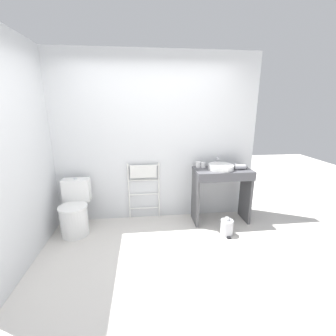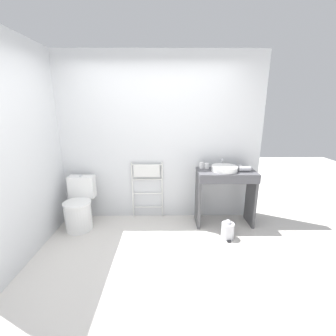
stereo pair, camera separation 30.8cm
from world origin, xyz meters
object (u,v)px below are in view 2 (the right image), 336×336
(toilet, at_px, (79,208))
(cup_near_wall, at_px, (202,165))
(hair_dryer, at_px, (245,169))
(cup_near_edge, at_px, (207,166))
(trash_bin, at_px, (228,230))
(sink_basin, at_px, (225,168))
(towel_radiator, at_px, (147,178))

(toilet, distance_m, cup_near_wall, 2.00)
(cup_near_wall, bearing_deg, hair_dryer, -16.48)
(toilet, xyz_separation_m, cup_near_edge, (1.97, 0.23, 0.60))
(cup_near_wall, distance_m, trash_bin, 1.04)
(sink_basin, bearing_deg, hair_dryer, -4.09)
(toilet, bearing_deg, sink_basin, 2.39)
(hair_dryer, height_order, trash_bin, hair_dryer)
(cup_near_edge, bearing_deg, cup_near_wall, 161.69)
(toilet, distance_m, cup_near_edge, 2.07)
(toilet, relative_size, cup_near_wall, 8.17)
(toilet, relative_size, cup_near_edge, 9.02)
(toilet, bearing_deg, hair_dryer, 1.62)
(toilet, height_order, cup_near_edge, cup_near_edge)
(toilet, xyz_separation_m, trash_bin, (2.20, -0.33, -0.20))
(toilet, bearing_deg, cup_near_wall, 7.67)
(sink_basin, xyz_separation_m, trash_bin, (-0.01, -0.42, -0.80))
(cup_near_wall, xyz_separation_m, hair_dryer, (0.62, -0.18, -0.00))
(sink_basin, height_order, hair_dryer, hair_dryer)
(toilet, height_order, hair_dryer, hair_dryer)
(cup_near_edge, bearing_deg, hair_dryer, -16.22)
(toilet, height_order, trash_bin, toilet)
(towel_radiator, distance_m, hair_dryer, 1.53)
(cup_near_edge, distance_m, trash_bin, 1.00)
(towel_radiator, bearing_deg, cup_near_edge, -5.64)
(trash_bin, bearing_deg, cup_near_wall, 117.90)
(cup_near_edge, relative_size, trash_bin, 0.30)
(sink_basin, bearing_deg, cup_near_edge, 150.79)
(toilet, relative_size, towel_radiator, 0.82)
(towel_radiator, height_order, trash_bin, towel_radiator)
(hair_dryer, distance_m, trash_bin, 0.95)
(cup_near_wall, height_order, hair_dryer, cup_near_wall)
(sink_basin, distance_m, trash_bin, 0.90)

